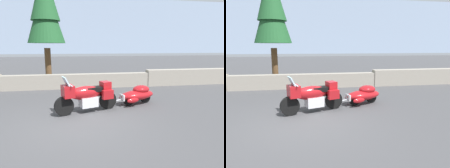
# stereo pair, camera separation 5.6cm
# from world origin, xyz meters

# --- Properties ---
(ground_plane) EXTENTS (80.00, 80.00, 0.00)m
(ground_plane) POSITION_xyz_m (0.00, 0.00, 0.00)
(ground_plane) COLOR #424244
(stone_guard_wall) EXTENTS (24.00, 0.56, 0.94)m
(stone_guard_wall) POSITION_xyz_m (0.95, 5.25, 0.43)
(stone_guard_wall) COLOR gray
(stone_guard_wall) RESTS_ON ground
(distant_ridgeline) EXTENTS (240.00, 80.00, 16.00)m
(distant_ridgeline) POSITION_xyz_m (0.00, 95.27, 8.00)
(distant_ridgeline) COLOR #8C9EB7
(distant_ridgeline) RESTS_ON ground
(touring_motorcycle) EXTENTS (2.24, 1.17, 1.33)m
(touring_motorcycle) POSITION_xyz_m (0.28, 0.96, 0.62)
(touring_motorcycle) COLOR black
(touring_motorcycle) RESTS_ON ground
(car_shaped_trailer) EXTENTS (2.20, 1.13, 0.76)m
(car_shaped_trailer) POSITION_xyz_m (2.34, 1.63, 0.41)
(car_shaped_trailer) COLOR black
(car_shaped_trailer) RESTS_ON ground
(pine_tree_tall) EXTENTS (2.13, 2.13, 7.63)m
(pine_tree_tall) POSITION_xyz_m (-1.74, 6.56, 4.78)
(pine_tree_tall) COLOR brown
(pine_tree_tall) RESTS_ON ground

